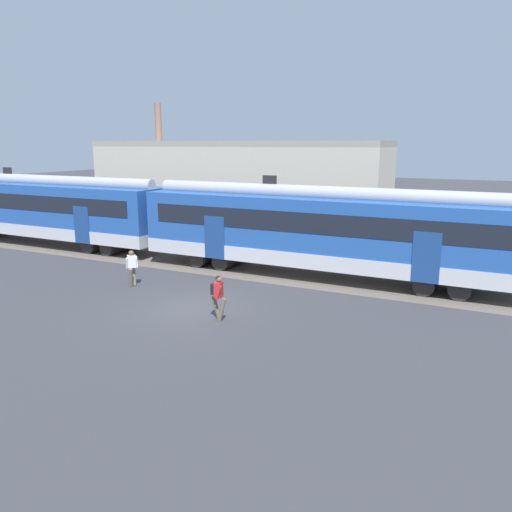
% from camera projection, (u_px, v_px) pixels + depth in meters
% --- Properties ---
extents(ground_plane, '(160.00, 160.00, 0.00)m').
position_uv_depth(ground_plane, '(192.00, 308.00, 19.29)').
color(ground_plane, '#38383D').
extents(track_bed, '(80.00, 4.40, 0.01)m').
position_uv_depth(track_bed, '(138.00, 254.00, 28.63)').
color(track_bed, '#605951').
rests_on(track_bed, ground).
extents(commuter_train, '(38.05, 3.07, 4.73)m').
position_uv_depth(commuter_train, '(172.00, 218.00, 27.05)').
color(commuter_train, silver).
rests_on(commuter_train, ground).
extents(pedestrian_white, '(0.44, 0.68, 1.67)m').
position_uv_depth(pedestrian_white, '(132.00, 265.00, 22.07)').
color(pedestrian_white, '#6B6051').
rests_on(pedestrian_white, ground).
extents(pedestrian_red, '(0.68, 0.54, 1.67)m').
position_uv_depth(pedestrian_red, '(218.00, 294.00, 17.83)').
color(pedestrian_red, '#6B6051').
rests_on(pedestrian_red, ground).
extents(background_building, '(21.88, 5.00, 9.20)m').
position_uv_depth(background_building, '(234.00, 186.00, 36.13)').
color(background_building, beige).
rests_on(background_building, ground).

